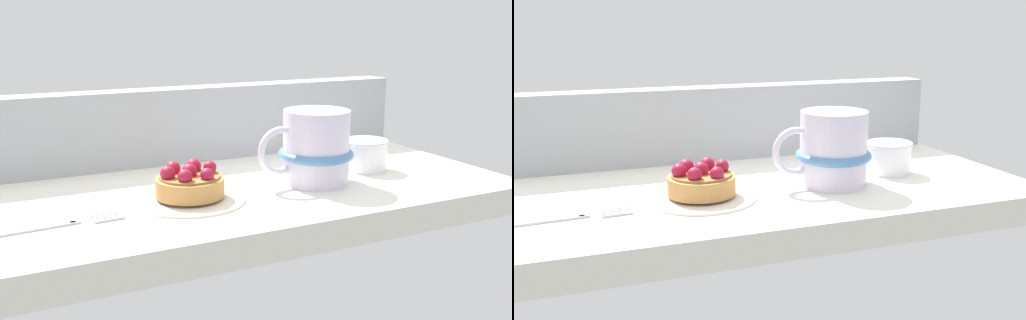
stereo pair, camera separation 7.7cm
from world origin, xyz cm
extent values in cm
cube|color=silver|center=(0.00, 0.00, -1.88)|extent=(76.03, 36.78, 3.77)
cube|color=#9EA3A8|center=(0.00, 16.05, 5.77)|extent=(74.51, 4.67, 11.54)
cylinder|color=silver|center=(-6.84, -4.56, 0.35)|extent=(13.66, 13.66, 0.70)
cylinder|color=silver|center=(-6.84, -4.56, 0.17)|extent=(7.51, 7.51, 0.35)
cylinder|color=#B77F42|center=(-6.84, -4.56, 1.84)|extent=(8.52, 8.52, 2.28)
cylinder|color=olive|center=(-6.84, -4.56, 3.13)|extent=(7.50, 7.50, 0.30)
sphere|color=maroon|center=(-6.84, -4.56, 3.80)|extent=(1.94, 1.94, 1.94)
sphere|color=maroon|center=(-4.02, -4.21, 3.90)|extent=(1.69, 1.69, 1.69)
sphere|color=maroon|center=(-5.45, -2.31, 3.79)|extent=(1.93, 1.93, 1.93)
sphere|color=maroon|center=(-8.18, -2.22, 3.73)|extent=(1.94, 1.94, 1.94)
sphere|color=maroon|center=(-9.60, -4.53, 3.83)|extent=(1.89, 1.89, 1.89)
sphere|color=maroon|center=(-8.19, -6.70, 3.80)|extent=(1.82, 1.82, 1.82)
sphere|color=maroon|center=(-5.50, -6.98, 3.75)|extent=(1.75, 1.75, 1.75)
cylinder|color=silver|center=(11.42, -4.37, 5.04)|extent=(9.01, 9.01, 10.08)
torus|color=#4C7FB2|center=(11.42, -4.37, 4.09)|extent=(10.25, 10.25, 1.20)
torus|color=silver|center=(5.92, -4.37, 5.04)|extent=(6.54, 0.89, 6.54)
cube|color=#B7B7BC|center=(-26.44, -7.15, 0.30)|extent=(10.79, 1.41, 0.60)
cube|color=#B7B7BC|center=(-21.07, -6.79, 0.30)|extent=(1.23, 0.64, 0.60)
cube|color=#B7B7BC|center=(-17.51, -7.66, 0.30)|extent=(3.51, 0.47, 0.60)
cube|color=#B7B7BC|center=(-17.56, -6.93, 0.30)|extent=(3.51, 0.47, 0.60)
cube|color=#B7B7BC|center=(-17.60, -6.20, 0.30)|extent=(3.51, 0.47, 0.60)
cube|color=#B7B7BC|center=(-17.65, -5.47, 0.30)|extent=(3.51, 0.47, 0.60)
cylinder|color=white|center=(21.88, -1.54, 2.15)|extent=(6.28, 6.28, 4.30)
torus|color=silver|center=(21.88, -1.54, 4.30)|extent=(6.75, 6.75, 0.60)
camera|label=1|loc=(-30.89, -71.28, 22.31)|focal=41.81mm
camera|label=2|loc=(-23.85, -74.34, 22.31)|focal=41.81mm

